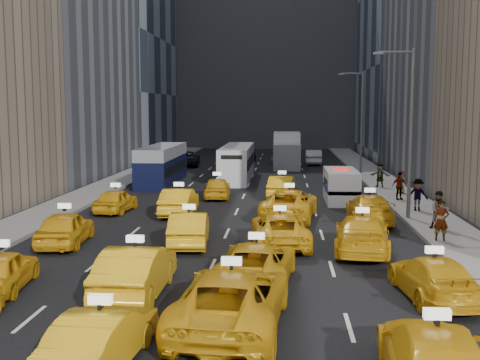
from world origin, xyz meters
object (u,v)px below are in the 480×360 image
(double_decker, at_px, (162,165))
(box_truck, at_px, (287,150))
(taxi_1, at_px, (101,337))
(taxi_3, at_px, (435,359))
(nypd_van, at_px, (341,186))
(pedestrian_0, at_px, (441,221))
(city_bus, at_px, (237,163))
(taxi_2, at_px, (232,299))

(double_decker, xyz_separation_m, box_truck, (9.86, 13.15, 0.26))
(taxi_1, relative_size, taxi_3, 0.80)
(nypd_van, relative_size, box_truck, 0.68)
(pedestrian_0, bearing_deg, taxi_3, -98.72)
(city_bus, xyz_separation_m, pedestrian_0, (10.75, -22.90, -0.34))
(double_decker, distance_m, pedestrian_0, 25.93)
(taxi_3, bearing_deg, double_decker, -65.17)
(taxi_2, relative_size, taxi_3, 1.15)
(taxi_2, bearing_deg, pedestrian_0, -123.32)
(taxi_1, height_order, nypd_van, nypd_van)
(taxi_1, bearing_deg, taxi_2, -131.60)
(nypd_van, relative_size, pedestrian_0, 2.93)
(double_decker, xyz_separation_m, city_bus, (5.71, 2.86, -0.06))
(taxi_1, distance_m, nypd_van, 26.26)
(taxi_1, xyz_separation_m, nypd_van, (7.83, 25.06, 0.30))
(taxi_3, relative_size, pedestrian_0, 2.92)
(taxi_2, height_order, double_decker, double_decker)
(nypd_van, height_order, city_bus, city_bus)
(taxi_2, height_order, pedestrian_0, pedestrian_0)
(nypd_van, height_order, pedestrian_0, nypd_van)
(double_decker, relative_size, box_truck, 1.32)
(taxi_1, distance_m, double_decker, 33.85)
(taxi_3, distance_m, double_decker, 36.54)
(double_decker, bearing_deg, taxi_2, -68.37)
(taxi_1, distance_m, city_bus, 36.28)
(taxi_3, relative_size, box_truck, 0.68)
(taxi_1, xyz_separation_m, double_decker, (-5.36, 33.41, 0.75))
(double_decker, height_order, city_bus, double_decker)
(nypd_van, bearing_deg, city_bus, 127.81)
(double_decker, relative_size, pedestrian_0, 5.73)
(city_bus, bearing_deg, taxi_3, -84.44)
(double_decker, distance_m, box_truck, 16.44)
(nypd_van, bearing_deg, taxi_1, -103.27)
(taxi_2, distance_m, city_bus, 33.79)
(taxi_3, height_order, nypd_van, nypd_van)
(taxi_1, height_order, taxi_2, taxi_2)
(double_decker, height_order, box_truck, box_truck)
(taxi_3, relative_size, nypd_van, 1.00)
(taxi_2, bearing_deg, taxi_3, 147.50)
(taxi_2, relative_size, pedestrian_0, 3.36)
(taxi_2, bearing_deg, taxi_1, 46.68)
(taxi_2, bearing_deg, box_truck, -88.02)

